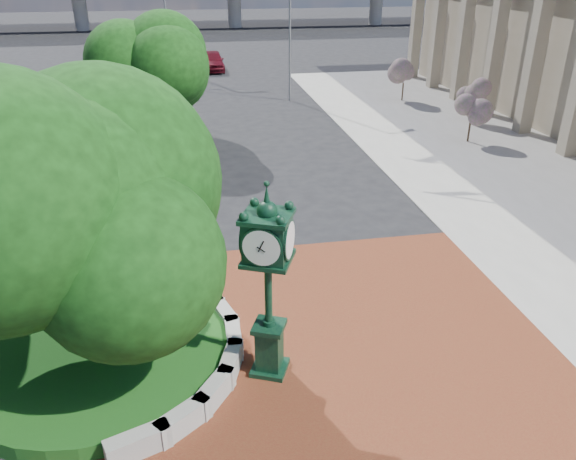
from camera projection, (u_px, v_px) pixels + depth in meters
The scene contains 12 objects.
ground at pixel (305, 339), 14.15m from camera, with size 200.00×200.00×0.00m, color black.
plaza at pixel (314, 364), 13.26m from camera, with size 12.00×12.00×0.04m, color maroon.
planter_wall at pixel (196, 342), 13.59m from camera, with size 2.96×6.77×0.54m.
grass_bed at pixel (98, 355), 13.25m from camera, with size 6.10×6.10×0.40m, color #134413.
tree_planter at pixel (73, 220), 11.71m from camera, with size 5.20×5.20×6.33m.
tree_street at pixel (153, 78), 28.00m from camera, with size 4.40×4.40×5.45m.
post_clock at pixel (268, 276), 11.94m from camera, with size 1.21×1.21×4.65m.
parked_car at pixel (212, 61), 47.30m from camera, with size 1.90×4.71×1.60m, color #500B15.
street_lamp_near at pixel (293, 26), 35.67m from camera, with size 1.78×0.58×8.06m.
shrub_near at pixel (472, 112), 28.51m from camera, with size 1.20×1.20×2.20m.
shrub_mid at pixel (474, 94), 32.09m from camera, with size 1.20×1.20×2.20m.
shrub_far at pixel (404, 77), 36.89m from camera, with size 1.20×1.20×2.20m.
Camera 1 is at (-2.50, -11.25, 8.67)m, focal length 35.00 mm.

